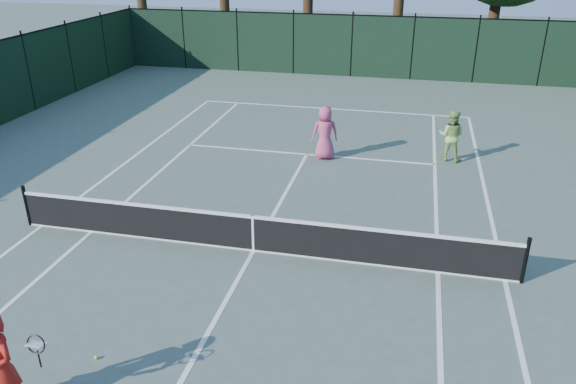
% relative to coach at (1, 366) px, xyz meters
% --- Properties ---
extents(ground, '(90.00, 90.00, 0.00)m').
position_rel_coach_xyz_m(ground, '(2.28, 5.36, -0.85)').
color(ground, '#4D5E53').
rests_on(ground, ground).
extents(sideline_doubles_left, '(0.10, 23.77, 0.01)m').
position_rel_coach_xyz_m(sideline_doubles_left, '(-3.20, 5.36, -0.84)').
color(sideline_doubles_left, white).
rests_on(sideline_doubles_left, ground).
extents(sideline_doubles_right, '(0.10, 23.77, 0.01)m').
position_rel_coach_xyz_m(sideline_doubles_right, '(7.77, 5.36, -0.84)').
color(sideline_doubles_right, white).
rests_on(sideline_doubles_right, ground).
extents(sideline_singles_left, '(0.10, 23.77, 0.01)m').
position_rel_coach_xyz_m(sideline_singles_left, '(-1.83, 5.36, -0.84)').
color(sideline_singles_left, white).
rests_on(sideline_singles_left, ground).
extents(sideline_singles_right, '(0.10, 23.77, 0.01)m').
position_rel_coach_xyz_m(sideline_singles_right, '(6.40, 5.36, -0.84)').
color(sideline_singles_right, white).
rests_on(sideline_singles_right, ground).
extents(baseline_far, '(10.97, 0.10, 0.01)m').
position_rel_coach_xyz_m(baseline_far, '(2.28, 17.25, -0.84)').
color(baseline_far, white).
rests_on(baseline_far, ground).
extents(service_line_far, '(8.23, 0.10, 0.01)m').
position_rel_coach_xyz_m(service_line_far, '(2.28, 11.76, -0.84)').
color(service_line_far, white).
rests_on(service_line_far, ground).
extents(center_service_line, '(0.10, 12.80, 0.01)m').
position_rel_coach_xyz_m(center_service_line, '(2.28, 5.36, -0.84)').
color(center_service_line, white).
rests_on(center_service_line, ground).
extents(tennis_net, '(11.69, 0.09, 1.06)m').
position_rel_coach_xyz_m(tennis_net, '(2.28, 5.36, -0.37)').
color(tennis_net, black).
rests_on(tennis_net, ground).
extents(fence_far, '(24.00, 0.05, 3.00)m').
position_rel_coach_xyz_m(fence_far, '(2.28, 23.36, 0.65)').
color(fence_far, black).
rests_on(fence_far, ground).
extents(coach, '(1.06, 0.61, 1.69)m').
position_rel_coach_xyz_m(coach, '(0.00, 0.00, 0.00)').
color(coach, '#AE1A13').
rests_on(coach, ground).
extents(player_pink, '(0.98, 0.80, 1.73)m').
position_rel_coach_xyz_m(player_pink, '(2.89, 11.54, 0.02)').
color(player_pink, '#CA476F').
rests_on(player_pink, ground).
extents(player_green, '(0.92, 0.78, 1.65)m').
position_rel_coach_xyz_m(player_green, '(6.82, 12.28, -0.02)').
color(player_green, '#93BA5D').
rests_on(player_green, ground).
extents(loose_ball_midcourt, '(0.07, 0.07, 0.07)m').
position_rel_coach_xyz_m(loose_ball_midcourt, '(0.66, 1.29, -0.81)').
color(loose_ball_midcourt, '#D1EB30').
rests_on(loose_ball_midcourt, ground).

